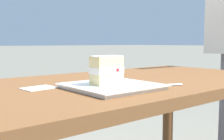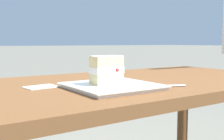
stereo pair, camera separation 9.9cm
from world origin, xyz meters
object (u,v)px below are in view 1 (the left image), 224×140
(dessert_fork, at_px, (158,86))
(patio_table, at_px, (124,102))
(dessert_plate, at_px, (112,86))
(paper_napkin, at_px, (39,88))
(cake_slice, at_px, (107,70))

(dessert_fork, bearing_deg, patio_table, 82.91)
(dessert_plate, xyz_separation_m, paper_napkin, (-0.20, 0.17, -0.01))
(dessert_plate, distance_m, dessert_fork, 0.18)
(dessert_fork, xyz_separation_m, paper_napkin, (-0.36, 0.24, -0.00))
(dessert_fork, bearing_deg, paper_napkin, 146.24)
(cake_slice, bearing_deg, patio_table, 33.20)
(dessert_fork, height_order, paper_napkin, dessert_fork)
(patio_table, relative_size, dessert_fork, 9.49)
(dessert_fork, bearing_deg, dessert_plate, 155.60)
(cake_slice, distance_m, dessert_fork, 0.20)
(dessert_plate, relative_size, cake_slice, 2.70)
(cake_slice, relative_size, paper_napkin, 0.89)
(dessert_plate, relative_size, dessert_fork, 1.82)
(dessert_plate, xyz_separation_m, dessert_fork, (0.16, -0.07, -0.00))
(cake_slice, xyz_separation_m, dessert_fork, (0.18, -0.08, -0.06))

